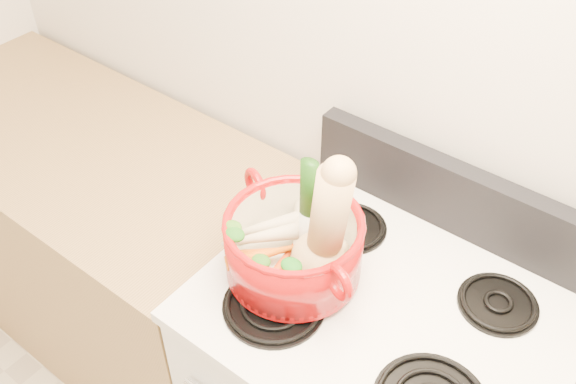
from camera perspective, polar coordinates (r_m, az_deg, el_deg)
The scene contains 21 objects.
wall_back at distance 1.45m, azimuth 17.58°, elevation 8.10°, with size 3.50×0.02×2.60m, color beige.
cooktop at distance 1.44m, azimuth 8.83°, elevation -10.10°, with size 0.78×0.67×0.03m, color silver.
control_backsplash at distance 1.56m, azimuth 14.91°, elevation -0.60°, with size 0.76×0.05×0.18m, color black.
counter_left at distance 2.31m, azimuth -15.83°, elevation -4.38°, with size 1.36×0.65×0.90m, color olive.
burner_front_left at distance 1.40m, azimuth -1.26°, elevation -9.94°, with size 0.22×0.22×0.02m, color black.
burner_back_left at distance 1.57m, azimuth 5.64°, elevation -3.05°, with size 0.17×0.17×0.02m, color black.
burner_back_right at distance 1.47m, azimuth 18.18°, elevation -9.32°, with size 0.17×0.17×0.02m, color black.
dutch_oven at distance 1.40m, azimuth 0.50°, elevation -4.82°, with size 0.30×0.30×0.15m, color #950A09.
pot_handle_left at distance 1.47m, azimuth -2.94°, elevation 0.67°, with size 0.08×0.08×0.02m, color #950A09.
pot_handle_right at distance 1.27m, azimuth 4.57°, elevation -8.02°, with size 0.08×0.08×0.02m, color #950A09.
squash at distance 1.28m, azimuth 3.45°, elevation -3.26°, with size 0.13×0.13×0.31m, color tan, non-canonical shape.
leek at distance 1.35m, azimuth 1.80°, elevation -1.46°, with size 0.04×0.04×0.27m, color beige.
ginger at distance 1.43m, azimuth 3.44°, elevation -4.64°, with size 0.08×0.06×0.05m, color tan.
parsnip_0 at distance 1.47m, azimuth -0.86°, elevation -3.03°, with size 0.04×0.04×0.20m, color beige.
parsnip_1 at distance 1.47m, azimuth -1.39°, elevation -2.85°, with size 0.05×0.05×0.22m, color beige.
parsnip_2 at distance 1.44m, azimuth 0.98°, elevation -3.50°, with size 0.04×0.04×0.19m, color beige.
parsnip_3 at distance 1.42m, azimuth -2.05°, elevation -3.83°, with size 0.04×0.04×0.20m, color beige.
carrot_0 at distance 1.39m, azimuth -0.81°, elevation -6.84°, with size 0.03×0.03×0.16m, color #D8440A.
carrot_1 at distance 1.41m, azimuth -1.93°, elevation -5.49°, with size 0.03×0.03×0.14m, color #C94E0A.
carrot_2 at distance 1.39m, azimuth 1.30°, elevation -6.14°, with size 0.04×0.04×0.19m, color #E0610B.
carrot_3 at distance 1.39m, azimuth -2.39°, elevation -5.72°, with size 0.03×0.03×0.16m, color #CF600A.
Camera 1 is at (0.36, 0.57, 2.06)m, focal length 40.00 mm.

